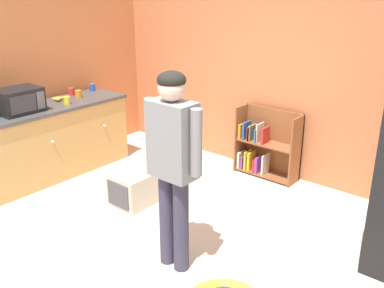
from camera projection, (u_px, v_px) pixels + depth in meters
name	position (u px, v px, depth m)	size (l,w,h in m)	color
ground_plane	(153.00, 253.00, 3.93)	(12.00, 12.00, 0.00)	beige
back_wall	(288.00, 68.00, 5.13)	(5.20, 0.06, 2.70)	#C87246
left_side_wall	(49.00, 61.00, 5.61)	(0.06, 2.99, 2.70)	#C67243
kitchen_counter	(39.00, 144.00, 5.28)	(0.65, 2.35, 0.90)	tan
bookshelf	(264.00, 147.00, 5.42)	(0.80, 0.28, 0.85)	brown
standing_person	(173.00, 155.00, 3.41)	(0.57, 0.22, 1.70)	#37354B
pet_carrier	(137.00, 186.00, 4.79)	(0.42, 0.55, 0.36)	beige
microwave	(19.00, 101.00, 4.93)	(0.37, 0.48, 0.28)	black
banana_bunch	(59.00, 98.00, 5.47)	(0.15, 0.16, 0.04)	yellow
red_cup	(71.00, 92.00, 5.73)	(0.08, 0.08, 0.10)	red
orange_cup	(78.00, 94.00, 5.61)	(0.08, 0.08, 0.10)	orange
yellow_cup	(67.00, 100.00, 5.30)	(0.08, 0.08, 0.10)	yellow
blue_cup	(92.00, 87.00, 5.96)	(0.08, 0.08, 0.10)	blue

